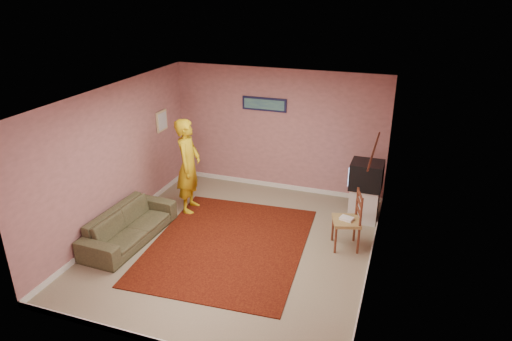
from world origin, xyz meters
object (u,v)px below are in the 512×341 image
(crt_tv, at_px, (366,175))
(sofa, at_px, (129,225))
(tv_cabinet, at_px, (364,204))
(person, at_px, (188,166))
(chair_b, at_px, (347,214))
(chair_a, at_px, (367,190))

(crt_tv, bearing_deg, sofa, -150.35)
(tv_cabinet, xyz_separation_m, person, (-3.27, -0.70, 0.60))
(chair_b, relative_size, sofa, 0.30)
(crt_tv, height_order, chair_b, crt_tv)
(crt_tv, relative_size, chair_a, 1.32)
(crt_tv, xyz_separation_m, chair_a, (0.02, 0.26, -0.40))
(tv_cabinet, bearing_deg, chair_a, 86.37)
(sofa, distance_m, person, 1.60)
(chair_b, height_order, sofa, chair_b)
(chair_a, bearing_deg, person, -159.12)
(person, bearing_deg, tv_cabinet, -86.98)
(chair_a, bearing_deg, chair_b, -93.33)
(tv_cabinet, height_order, chair_b, chair_b)
(crt_tv, bearing_deg, tv_cabinet, 0.00)
(chair_a, bearing_deg, sofa, -143.59)
(sofa, bearing_deg, chair_b, -72.20)
(crt_tv, xyz_separation_m, sofa, (-3.74, -2.08, -0.63))
(chair_a, xyz_separation_m, chair_b, (-0.19, -1.34, 0.11))
(chair_b, distance_m, person, 3.14)
(tv_cabinet, distance_m, person, 3.40)
(chair_a, xyz_separation_m, person, (-3.28, -0.96, 0.42))
(tv_cabinet, distance_m, chair_b, 1.13)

